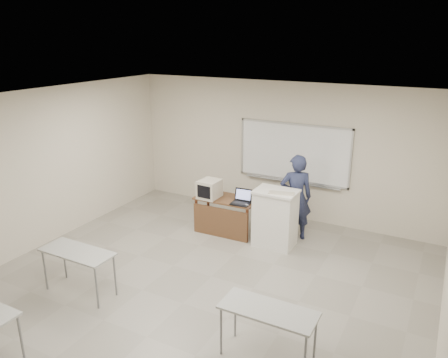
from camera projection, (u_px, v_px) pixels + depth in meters
The scene contains 10 objects.
floor at pixel (183, 304), 6.69m from camera, with size 7.00×8.00×0.01m, color gray.
whiteboard at pixel (294, 153), 9.41m from camera, with size 2.48×0.10×1.31m.
student_desks at pixel (121, 313), 5.35m from camera, with size 4.40×2.20×0.73m.
instructor_desk at pixel (224, 210), 8.88m from camera, with size 1.27×0.63×0.75m.
podium at pixel (275, 218), 8.38m from camera, with size 0.80×0.58×1.13m.
crt_monitor at pixel (210, 189), 8.89m from camera, with size 0.40×0.45×0.38m.
laptop at pixel (242, 200), 8.60m from camera, with size 0.36×0.33×0.27m.
mouse at pixel (247, 205), 8.48m from camera, with size 0.09×0.06×0.03m, color #95979B.
keyboard at pixel (281, 193), 8.03m from camera, with size 0.47×0.16×0.03m, color #BCB29F.
presenter at pixel (296, 197), 8.58m from camera, with size 0.64×0.42×1.74m, color black.
Camera 1 is at (3.27, -4.77, 3.91)m, focal length 35.00 mm.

